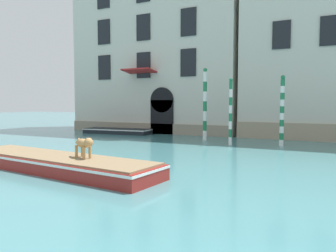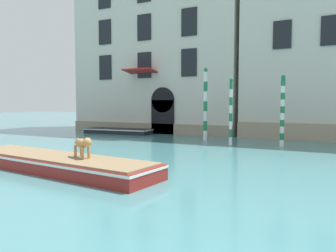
% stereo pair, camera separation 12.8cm
% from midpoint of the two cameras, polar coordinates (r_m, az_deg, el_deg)
% --- Properties ---
extents(palazzo_left, '(14.48, 7.40, 17.95)m').
position_cam_midpoint_polar(palazzo_left, '(29.76, -1.34, 16.72)').
color(palazzo_left, beige).
rests_on(palazzo_left, ground_plane).
extents(boat_foreground, '(8.79, 2.81, 0.56)m').
position_cam_midpoint_polar(boat_foreground, '(12.65, -19.33, -5.98)').
color(boat_foreground, maroon).
rests_on(boat_foreground, ground_plane).
extents(dog_on_deck, '(1.06, 0.62, 0.75)m').
position_cam_midpoint_polar(dog_on_deck, '(11.61, -14.72, -3.04)').
color(dog_on_deck, tan).
rests_on(dog_on_deck, boat_foreground).
extents(boat_moored_near_palazzo, '(5.55, 2.16, 0.40)m').
position_cam_midpoint_polar(boat_moored_near_palazzo, '(26.27, -8.96, -0.85)').
color(boat_moored_near_palazzo, black).
rests_on(boat_moored_near_palazzo, ground_plane).
extents(mooring_pole_0, '(0.20, 0.20, 3.86)m').
position_cam_midpoint_polar(mooring_pole_0, '(19.21, 10.65, 2.51)').
color(mooring_pole_0, white).
rests_on(mooring_pole_0, ground_plane).
extents(mooring_pole_1, '(0.24, 0.24, 3.98)m').
position_cam_midpoint_polar(mooring_pole_1, '(19.36, 19.07, 2.55)').
color(mooring_pole_1, white).
rests_on(mooring_pole_1, ground_plane).
extents(mooring_pole_3, '(0.26, 0.26, 4.68)m').
position_cam_midpoint_polar(mooring_pole_3, '(21.41, 6.28, 3.82)').
color(mooring_pole_3, white).
rests_on(mooring_pole_3, ground_plane).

